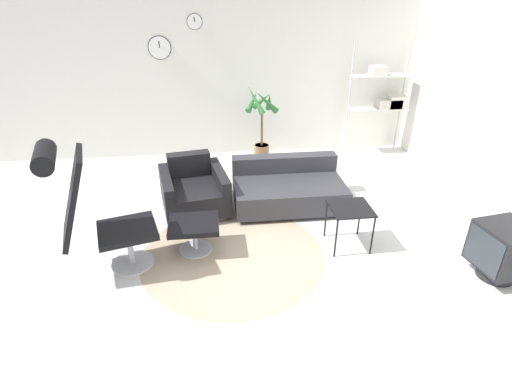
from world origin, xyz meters
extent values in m
plane|color=silver|center=(0.00, 0.00, 0.00)|extent=(12.00, 12.00, 0.00)
cube|color=silver|center=(0.00, 3.06, 1.40)|extent=(12.00, 0.06, 2.80)
cylinder|color=black|center=(-1.11, 3.02, 1.77)|extent=(0.35, 0.01, 0.35)
cylinder|color=white|center=(-1.11, 3.02, 1.77)|extent=(0.33, 0.02, 0.33)
cube|color=black|center=(-1.11, 3.00, 1.82)|extent=(0.01, 0.01, 0.10)
cylinder|color=black|center=(-0.56, 3.02, 2.13)|extent=(0.23, 0.01, 0.23)
cylinder|color=white|center=(-0.56, 3.02, 2.13)|extent=(0.22, 0.02, 0.22)
cube|color=black|center=(-0.56, 3.00, 2.17)|extent=(0.01, 0.01, 0.07)
cylinder|color=tan|center=(-0.23, -0.01, 0.00)|extent=(2.00, 2.00, 0.01)
cylinder|color=#BCBCC1|center=(-1.29, -0.04, 0.01)|extent=(0.54, 0.54, 0.02)
cylinder|color=#BCBCC1|center=(-1.29, -0.04, 0.20)|extent=(0.06, 0.06, 0.36)
cube|color=black|center=(-1.29, -0.04, 0.42)|extent=(0.68, 0.65, 0.06)
cube|color=black|center=(-1.69, -0.15, 0.88)|extent=(0.46, 0.59, 0.87)
cylinder|color=black|center=(-1.83, -0.19, 1.30)|extent=(0.30, 0.50, 0.18)
cylinder|color=#BCBCC1|center=(-0.63, 0.14, 0.01)|extent=(0.36, 0.36, 0.02)
cylinder|color=#BCBCC1|center=(-0.63, 0.14, 0.16)|extent=(0.05, 0.05, 0.28)
cube|color=black|center=(-0.63, 0.14, 0.33)|extent=(0.54, 0.46, 0.06)
cube|color=silver|center=(-0.65, 1.04, 0.03)|extent=(0.77, 0.82, 0.06)
cube|color=black|center=(-0.65, 1.04, 0.21)|extent=(0.70, 0.95, 0.30)
cube|color=black|center=(-0.71, 1.38, 0.51)|extent=(0.58, 0.28, 0.30)
cube|color=black|center=(-0.32, 1.10, 0.29)|extent=(0.27, 0.87, 0.47)
cube|color=black|center=(-0.98, 0.98, 0.29)|extent=(0.27, 0.87, 0.47)
cube|color=black|center=(0.58, 1.02, 0.03)|extent=(1.28, 0.76, 0.05)
cube|color=#333338|center=(0.58, 1.02, 0.20)|extent=(1.42, 0.89, 0.30)
cube|color=#333338|center=(0.57, 1.36, 0.46)|extent=(1.42, 0.20, 0.23)
cube|color=black|center=(1.06, 0.04, 0.48)|extent=(0.44, 0.44, 0.02)
cylinder|color=black|center=(0.86, -0.16, 0.23)|extent=(0.02, 0.02, 0.47)
cylinder|color=black|center=(1.26, -0.16, 0.23)|extent=(0.02, 0.02, 0.47)
cylinder|color=black|center=(0.86, 0.24, 0.23)|extent=(0.02, 0.02, 0.47)
cylinder|color=black|center=(1.26, 0.24, 0.23)|extent=(0.02, 0.02, 0.47)
cylinder|color=black|center=(2.38, -0.67, 0.07)|extent=(0.35, 0.35, 0.13)
cube|color=black|center=(2.38, -0.67, 0.35)|extent=(0.54, 0.55, 0.45)
cube|color=#282D33|center=(2.14, -0.70, 0.35)|extent=(0.07, 0.42, 0.39)
cylinder|color=brown|center=(0.43, 2.62, 0.13)|extent=(0.24, 0.24, 0.26)
cylinder|color=#382819|center=(0.43, 2.62, 0.25)|extent=(0.22, 0.22, 0.02)
cylinder|color=brown|center=(0.43, 2.62, 0.56)|extent=(0.04, 0.04, 0.60)
cone|color=#2D6B33|center=(0.54, 2.62, 0.99)|extent=(0.11, 0.31, 0.33)
cone|color=#2D6B33|center=(0.45, 2.76, 0.97)|extent=(0.35, 0.14, 0.31)
cone|color=#2D6B33|center=(0.29, 2.71, 0.98)|extent=(0.29, 0.38, 0.32)
cone|color=#2D6B33|center=(0.31, 2.53, 1.05)|extent=(0.32, 0.36, 0.44)
cone|color=#2D6B33|center=(0.48, 2.47, 1.02)|extent=(0.41, 0.22, 0.40)
cylinder|color=#BCBCC1|center=(1.94, 2.87, 0.92)|extent=(0.03, 0.03, 1.84)
cylinder|color=#BCBCC1|center=(2.86, 2.87, 0.92)|extent=(0.03, 0.03, 1.84)
cube|color=silver|center=(2.40, 2.75, 0.78)|extent=(0.99, 0.28, 0.02)
cube|color=silver|center=(2.40, 2.75, 1.32)|extent=(0.99, 0.28, 0.02)
cube|color=beige|center=(2.71, 2.74, 0.89)|extent=(0.29, 0.24, 0.20)
cube|color=silver|center=(2.32, 2.74, 1.40)|extent=(0.23, 0.24, 0.14)
cube|color=#B7B2A8|center=(2.58, 2.74, 0.87)|extent=(0.40, 0.24, 0.15)
camera|label=1|loc=(-0.38, -3.56, 2.61)|focal=28.00mm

